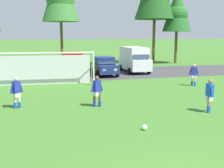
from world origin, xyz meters
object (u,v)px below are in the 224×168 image
player_winger_left (209,96)px  parked_car_slot_left (72,64)px  player_midfield_center (17,92)px  parked_car_slot_far_left (33,67)px  player_defender_far (194,75)px  parked_car_slot_center_left (104,66)px  soccer_ball (145,127)px  player_striker_near (97,91)px  soccer_goal (44,68)px  parked_car_slot_center (134,59)px

player_winger_left → parked_car_slot_left: parked_car_slot_left is taller
player_midfield_center → parked_car_slot_left: parked_car_slot_left is taller
player_winger_left → parked_car_slot_far_left: 16.77m
player_defender_far → player_winger_left: same height
parked_car_slot_far_left → parked_car_slot_center_left: size_ratio=1.00×
soccer_ball → player_midfield_center: (-5.11, 4.95, 0.71)m
player_striker_near → parked_car_slot_left: bearing=89.4°
player_defender_far → parked_car_slot_far_left: size_ratio=0.39×
player_striker_near → parked_car_slot_center_left: (3.09, 11.43, 0.05)m
soccer_goal → parked_car_slot_left: soccer_goal is taller
player_midfield_center → parked_car_slot_center: bearing=48.5°
player_defender_far → parked_car_slot_center_left: 8.83m
soccer_goal → player_midfield_center: (-1.58, -6.77, -0.47)m
player_striker_near → parked_car_slot_center: (6.54, 12.76, 0.52)m
player_striker_near → player_defender_far: 9.23m
soccer_ball → player_striker_near: bearing=104.0°
player_striker_near → soccer_goal: bearing=108.2°
player_striker_near → parked_car_slot_left: 11.55m
player_midfield_center → parked_car_slot_center: (10.60, 12.00, 0.52)m
parked_car_slot_center → player_defender_far: bearing=-78.9°
player_defender_far → player_winger_left: 7.39m
parked_car_slot_far_left → parked_car_slot_center: 9.88m
parked_car_slot_center → soccer_goal: bearing=-149.9°
soccer_ball → player_defender_far: size_ratio=0.13×
player_winger_left → parked_car_slot_center_left: size_ratio=0.39×
player_striker_near → parked_car_slot_far_left: 12.48m
player_defender_far → parked_car_slot_far_left: parked_car_slot_far_left is taller
player_winger_left → player_defender_far: bearing=65.0°
soccer_goal → player_striker_near: (2.48, -7.53, -0.47)m
soccer_goal → player_striker_near: soccer_goal is taller
player_striker_near → parked_car_slot_far_left: (-3.31, 12.04, 0.05)m
soccer_goal → player_winger_left: soccer_goal is taller
player_defender_far → parked_car_slot_center_left: size_ratio=0.39×
soccer_goal → parked_car_slot_left: (2.61, 4.01, -0.18)m
player_midfield_center → parked_car_slot_center: parked_car_slot_center is taller
soccer_ball → player_defender_far: player_defender_far is taller
player_midfield_center → parked_car_slot_far_left: bearing=86.2°
player_winger_left → parked_car_slot_center_left: bearing=98.1°
player_striker_near → player_midfield_center: size_ratio=1.00×
player_defender_far → player_striker_near: bearing=-152.8°
player_midfield_center → parked_car_slot_far_left: parked_car_slot_far_left is taller
soccer_goal → player_winger_left: 12.55m
player_winger_left → parked_car_slot_center: bearing=84.6°
player_midfield_center → player_winger_left: 9.70m
player_striker_near → parked_car_slot_left: size_ratio=0.35×
parked_car_slot_far_left → parked_car_slot_center_left: same height
player_midfield_center → player_defender_far: 12.75m
parked_car_slot_center_left → parked_car_slot_left: bearing=177.8°
soccer_goal → parked_car_slot_center: bearing=30.1°
player_winger_left → parked_car_slot_left: size_ratio=0.35×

